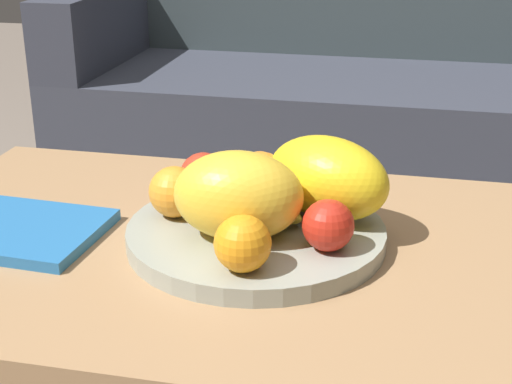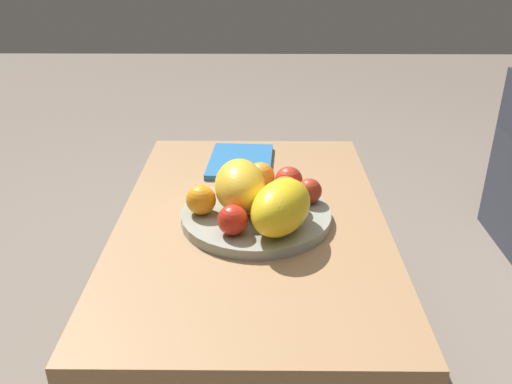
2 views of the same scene
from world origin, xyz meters
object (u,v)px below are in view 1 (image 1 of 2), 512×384
(orange_right, at_px, (175,192))
(apple_front, at_px, (328,225))
(couch, at_px, (358,100))
(fruit_bowl, at_px, (256,234))
(magazine, at_px, (11,229))
(orange_front, at_px, (260,180))
(melon_smaller_beside, at_px, (328,178))
(melon_large_front, at_px, (238,196))
(coffee_table, at_px, (238,276))
(orange_left, at_px, (243,244))
(apple_right, at_px, (203,176))
(apple_left, at_px, (244,171))
(banana_bunch, at_px, (263,201))

(orange_right, xyz_separation_m, apple_front, (0.22, -0.06, -0.00))
(couch, height_order, fruit_bowl, couch)
(apple_front, bearing_deg, fruit_bowl, 154.49)
(orange_right, xyz_separation_m, magazine, (-0.22, -0.06, -0.05))
(orange_front, bearing_deg, melon_smaller_beside, -8.03)
(apple_front, bearing_deg, melon_large_front, 174.43)
(coffee_table, xyz_separation_m, melon_smaller_beside, (0.11, 0.07, 0.13))
(orange_left, distance_m, magazine, 0.37)
(orange_front, height_order, apple_right, orange_front)
(melon_large_front, relative_size, melon_smaller_beside, 0.93)
(orange_right, bearing_deg, apple_right, 72.95)
(apple_left, distance_m, apple_right, 0.07)
(couch, distance_m, banana_bunch, 1.29)
(orange_left, height_order, orange_right, orange_right)
(orange_right, bearing_deg, banana_bunch, 7.96)
(magazine, bearing_deg, fruit_bowl, 11.35)
(orange_front, bearing_deg, fruit_bowl, -82.12)
(orange_left, xyz_separation_m, banana_bunch, (-0.01, 0.15, -0.01))
(orange_right, bearing_deg, couch, 83.47)
(orange_front, bearing_deg, apple_right, 172.40)
(orange_left, bearing_deg, banana_bunch, 92.57)
(melon_smaller_beside, relative_size, apple_right, 2.61)
(orange_right, bearing_deg, fruit_bowl, -4.95)
(orange_front, distance_m, banana_bunch, 0.05)
(couch, distance_m, orange_front, 1.25)
(orange_right, bearing_deg, coffee_table, -12.18)
(fruit_bowl, bearing_deg, apple_left, 110.17)
(fruit_bowl, bearing_deg, orange_left, -84.81)
(orange_right, xyz_separation_m, apple_right, (0.02, 0.07, -0.00))
(orange_front, height_order, banana_bunch, orange_front)
(fruit_bowl, height_order, melon_large_front, melon_large_front)
(fruit_bowl, height_order, apple_front, apple_front)
(melon_smaller_beside, distance_m, banana_bunch, 0.09)
(melon_smaller_beside, bearing_deg, couch, 92.75)
(couch, height_order, orange_left, couch)
(orange_left, relative_size, apple_right, 1.00)
(couch, bearing_deg, melon_smaller_beside, -87.25)
(banana_bunch, bearing_deg, magazine, -167.66)
(orange_left, xyz_separation_m, apple_front, (0.09, 0.08, -0.00))
(melon_large_front, height_order, apple_front, melon_large_front)
(apple_front, distance_m, apple_right, 0.24)
(couch, relative_size, orange_left, 24.31)
(orange_front, distance_m, orange_right, 0.12)
(fruit_bowl, xyz_separation_m, apple_right, (-0.10, 0.08, 0.05))
(fruit_bowl, distance_m, apple_right, 0.13)
(orange_front, height_order, orange_left, orange_front)
(orange_front, relative_size, apple_front, 1.23)
(coffee_table, height_order, apple_right, apple_right)
(melon_large_front, xyz_separation_m, apple_left, (-0.03, 0.17, -0.03))
(orange_front, xyz_separation_m, magazine, (-0.33, -0.12, -0.06))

